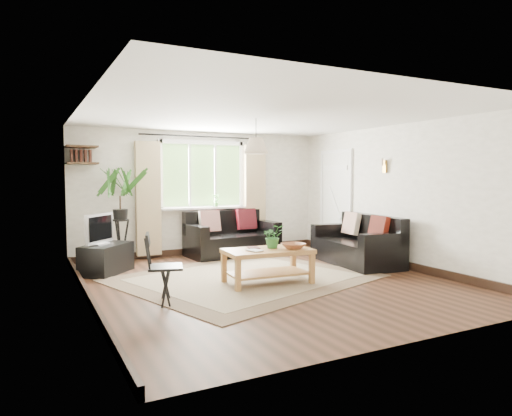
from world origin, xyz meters
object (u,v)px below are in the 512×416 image
coffee_table (268,266)px  sofa_right (356,241)px  sofa_back (233,234)px  palm_stand (120,216)px  tv_stand (106,259)px  folding_chair (166,268)px

coffee_table → sofa_right: bearing=16.1°
sofa_back → palm_stand: palm_stand is taller
tv_stand → folding_chair: (0.36, -2.11, 0.20)m
folding_chair → coffee_table: bearing=-62.7°
tv_stand → palm_stand: (0.36, 0.69, 0.61)m
sofa_right → palm_stand: 4.14m
sofa_back → tv_stand: sofa_back is taller
palm_stand → folding_chair: 2.83m
folding_chair → sofa_right: bearing=-60.1°
folding_chair → palm_stand: bearing=15.7°
sofa_right → tv_stand: 4.19m
sofa_right → folding_chair: size_ratio=2.02×
sofa_right → coffee_table: 2.18m
sofa_right → coffee_table: sofa_right is taller
sofa_right → coffee_table: bearing=-68.6°
sofa_back → palm_stand: bearing=173.1°
sofa_right → folding_chair: folding_chair is taller
sofa_right → palm_stand: size_ratio=1.02×
coffee_table → palm_stand: (-1.58, 2.48, 0.60)m
palm_stand → folding_chair: palm_stand is taller
sofa_back → sofa_right: size_ratio=1.01×
sofa_back → palm_stand: (-2.09, 0.11, 0.44)m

